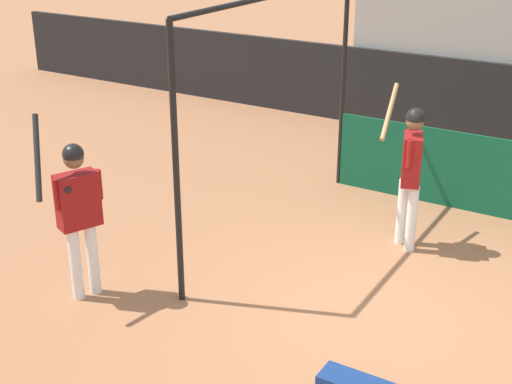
{
  "coord_description": "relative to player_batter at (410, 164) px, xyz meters",
  "views": [
    {
      "loc": [
        2.31,
        -6.22,
        4.19
      ],
      "look_at": [
        -1.64,
        0.27,
        1.01
      ],
      "focal_mm": 50.0,
      "sensor_mm": 36.0,
      "label": 1
    }
  ],
  "objects": [
    {
      "name": "ground_plane",
      "position": [
        0.33,
        -1.78,
        -1.13
      ],
      "size": [
        60.0,
        60.0,
        0.0
      ],
      "primitive_type": "plane",
      "color": "#9E6642"
    },
    {
      "name": "batting_cage",
      "position": [
        0.25,
        0.75,
        0.2
      ],
      "size": [
        3.89,
        4.17,
        3.12
      ],
      "color": "black",
      "rests_on": "ground"
    },
    {
      "name": "player_batter",
      "position": [
        0.0,
        0.0,
        0.0
      ],
      "size": [
        0.65,
        0.78,
        1.99
      ],
      "rotation": [
        0.0,
        0.0,
        1.92
      ],
      "color": "white",
      "rests_on": "ground"
    },
    {
      "name": "player_waiting",
      "position": [
        -2.63,
        -3.03,
        -0.03
      ],
      "size": [
        0.56,
        0.82,
        2.13
      ],
      "rotation": [
        0.0,
        0.0,
        -1.96
      ],
      "color": "white",
      "rests_on": "ground"
    }
  ]
}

